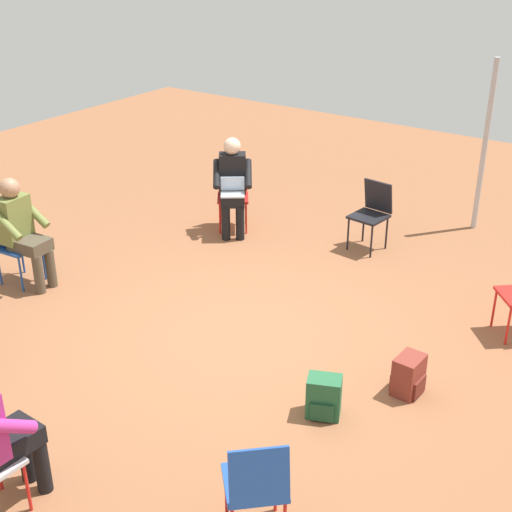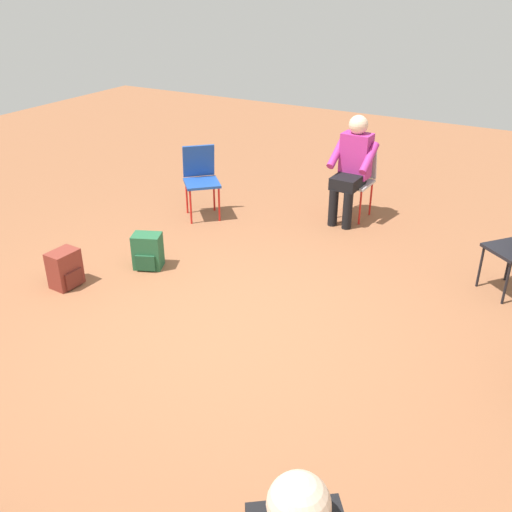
% 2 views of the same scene
% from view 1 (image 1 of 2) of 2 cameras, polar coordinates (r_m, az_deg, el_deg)
% --- Properties ---
extents(ground_plane, '(16.38, 16.38, 0.00)m').
position_cam_1_polar(ground_plane, '(7.07, -1.01, -6.55)').
color(ground_plane, brown).
extents(chair_northeast, '(0.59, 0.58, 0.85)m').
position_cam_1_polar(chair_northeast, '(4.76, 0.04, -17.75)').
color(chair_northeast, '#1E4799').
rests_on(chair_northeast, ground).
extents(chair_southwest, '(0.58, 0.57, 0.85)m').
position_cam_1_polar(chair_southwest, '(9.37, -1.86, 5.19)').
color(chair_southwest, red).
rests_on(chair_southwest, ground).
extents(chair_south, '(0.43, 0.47, 0.85)m').
position_cam_1_polar(chair_south, '(8.36, -18.85, 1.17)').
color(chair_south, '#1E4799').
rests_on(chair_south, ground).
extents(chair_west, '(0.48, 0.44, 0.85)m').
position_cam_1_polar(chair_west, '(8.86, 9.28, 3.62)').
color(chair_west, black).
rests_on(chair_west, ground).
extents(person_with_laptop, '(0.64, 0.63, 1.24)m').
position_cam_1_polar(person_with_laptop, '(9.15, -1.89, 5.98)').
color(person_with_laptop, black).
rests_on(person_with_laptop, ground).
extents(person_in_olive, '(0.52, 0.54, 1.24)m').
position_cam_1_polar(person_in_olive, '(8.17, -18.25, 2.20)').
color(person_in_olive, '#4C4233').
rests_on(person_in_olive, ground).
extents(backpack_near_laptop_user, '(0.31, 0.34, 0.36)m').
position_cam_1_polar(backpack_near_laptop_user, '(6.02, 5.44, -11.29)').
color(backpack_near_laptop_user, '#235B38').
rests_on(backpack_near_laptop_user, ground).
extents(backpack_by_empty_chair, '(0.29, 0.26, 0.36)m').
position_cam_1_polar(backpack_by_empty_chair, '(6.38, 12.08, -9.46)').
color(backpack_by_empty_chair, maroon).
rests_on(backpack_by_empty_chair, ground).
extents(tent_pole_near, '(0.07, 0.07, 2.23)m').
position_cam_1_polar(tent_pole_near, '(9.58, 17.82, 8.32)').
color(tent_pole_near, '#B2B2B7').
rests_on(tent_pole_near, ground).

